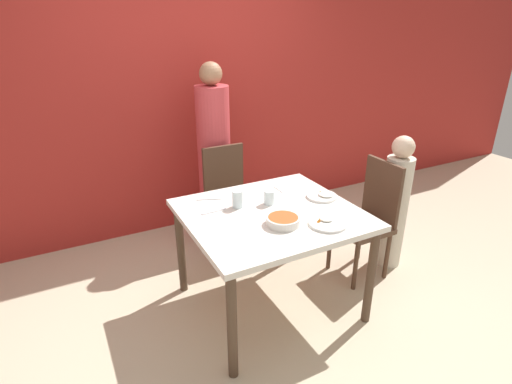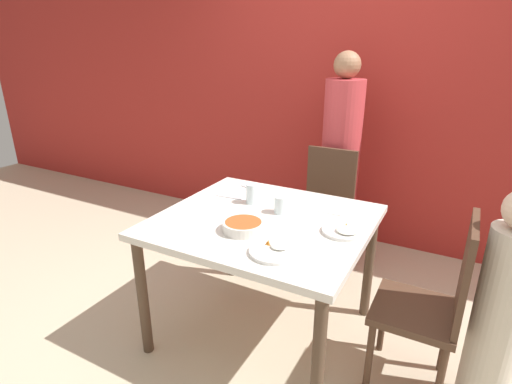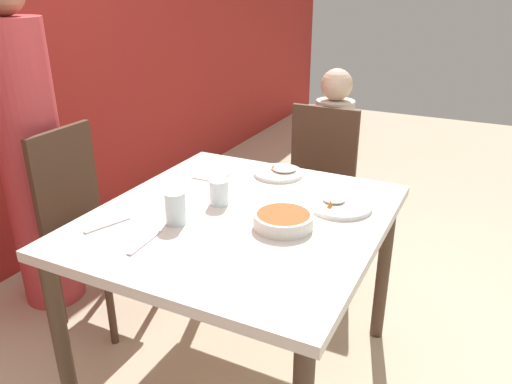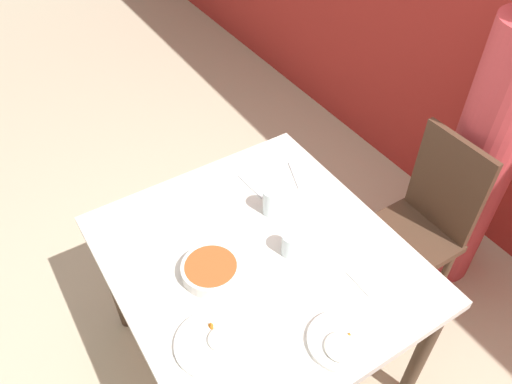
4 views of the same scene
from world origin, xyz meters
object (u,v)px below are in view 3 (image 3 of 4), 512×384
at_px(person_adult, 32,162).
at_px(chair_child_spot, 315,191).
at_px(glass_water_tall, 175,208).
at_px(chair_adult_spot, 88,222).
at_px(plate_rice_adult, 280,172).
at_px(person_child, 331,170).
at_px(bowl_curry, 283,220).

bearing_deg(person_adult, chair_child_spot, -54.11).
relative_size(chair_child_spot, glass_water_tall, 7.91).
bearing_deg(glass_water_tall, person_adult, 76.76).
distance_m(chair_adult_spot, plate_rice_adult, 0.97).
distance_m(person_adult, person_child, 1.65).
height_order(chair_child_spot, person_adult, person_adult).
xyz_separation_m(chair_adult_spot, chair_child_spot, (0.85, -0.86, 0.00)).
relative_size(chair_adult_spot, person_adult, 0.59).
bearing_deg(bowl_curry, plate_rice_adult, 25.23).
relative_size(person_adult, plate_rice_adult, 7.37).
height_order(chair_adult_spot, bowl_curry, chair_adult_spot).
distance_m(chair_child_spot, glass_water_tall, 1.15).
relative_size(person_adult, bowl_curry, 7.55).
xyz_separation_m(person_child, bowl_curry, (-1.22, -0.21, 0.26)).
height_order(chair_adult_spot, person_adult, person_adult).
xyz_separation_m(person_adult, glass_water_tall, (-0.24, -1.02, 0.06)).
bearing_deg(person_child, chair_adult_spot, 142.65).
bearing_deg(person_adult, bowl_curry, -93.85).
relative_size(chair_adult_spot, person_child, 0.84).
height_order(chair_adult_spot, chair_child_spot, same).
height_order(chair_adult_spot, person_child, person_child).
bearing_deg(person_adult, person_child, -46.24).
xyz_separation_m(chair_adult_spot, bowl_curry, (-0.09, -1.07, 0.29)).
bearing_deg(glass_water_tall, plate_rice_adult, -12.74).
distance_m(person_adult, bowl_curry, 1.39).
bearing_deg(chair_adult_spot, person_adult, 90.00).
xyz_separation_m(chair_child_spot, person_adult, (-0.85, 1.18, 0.26)).
relative_size(person_child, glass_water_tall, 9.39).
relative_size(chair_child_spot, bowl_curry, 4.42).
xyz_separation_m(chair_adult_spot, person_adult, (-0.00, 0.32, 0.26)).
bearing_deg(chair_adult_spot, chair_child_spot, -45.29).
height_order(chair_child_spot, glass_water_tall, chair_child_spot).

